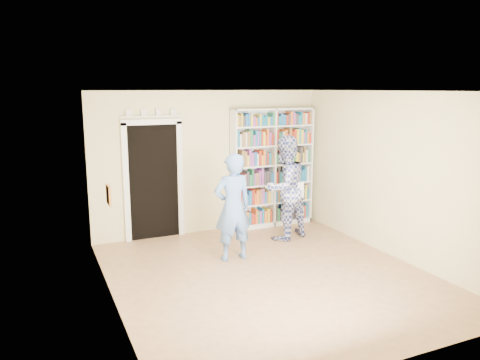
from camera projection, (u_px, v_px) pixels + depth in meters
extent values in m
plane|color=#8E6445|center=(270.00, 276.00, 6.95)|extent=(5.00, 5.00, 0.00)
plane|color=white|center=(272.00, 91.00, 6.43)|extent=(5.00, 5.00, 0.00)
plane|color=beige|center=(210.00, 162.00, 8.93)|extent=(4.50, 0.00, 4.50)
plane|color=beige|center=(110.00, 202.00, 5.79)|extent=(0.00, 5.00, 5.00)
plane|color=beige|center=(393.00, 175.00, 7.59)|extent=(0.00, 5.00, 5.00)
cube|color=white|center=(272.00, 168.00, 9.32)|extent=(1.71, 0.32, 2.36)
cube|color=white|center=(272.00, 168.00, 9.32)|extent=(0.03, 0.32, 2.36)
cube|color=black|center=(154.00, 182.00, 8.53)|extent=(0.90, 0.03, 2.10)
cube|color=white|center=(126.00, 185.00, 8.32)|extent=(0.10, 0.06, 2.20)
cube|color=white|center=(180.00, 180.00, 8.72)|extent=(0.10, 0.06, 2.20)
cube|color=white|center=(152.00, 122.00, 8.30)|extent=(1.10, 0.06, 0.10)
cube|color=white|center=(151.00, 116.00, 8.28)|extent=(1.10, 0.08, 0.02)
cube|color=brown|center=(109.00, 195.00, 5.96)|extent=(0.03, 0.25, 0.25)
imported|color=#5A82C9|center=(233.00, 207.00, 7.46)|extent=(0.64, 0.43, 1.74)
imported|color=navy|center=(285.00, 188.00, 8.52)|extent=(1.09, 0.95, 1.90)
cube|color=white|center=(298.00, 190.00, 8.35)|extent=(0.20, 0.05, 0.28)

